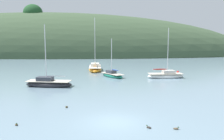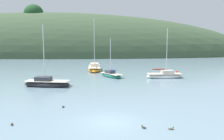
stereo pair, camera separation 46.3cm
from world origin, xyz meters
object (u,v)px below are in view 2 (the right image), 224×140
(sailboat_white_near, at_px, (96,68))
(duck_lead, at_px, (13,124))
(sailboat_yellow_far, at_px, (112,75))
(duck_trailing, at_px, (145,128))
(duck_straggler, at_px, (64,107))
(sailboat_red_portside, at_px, (48,83))
(sailboat_teal_outer, at_px, (166,76))
(mooring_buoy_channel, at_px, (178,72))
(duck_lone_right, at_px, (172,129))

(sailboat_white_near, bearing_deg, duck_lead, -97.47)
(sailboat_yellow_far, height_order, duck_trailing, sailboat_yellow_far)
(sailboat_yellow_far, distance_m, duck_straggler, 17.44)
(sailboat_white_near, xyz_separation_m, duck_straggler, (-1.01, -24.42, -0.37))
(sailboat_red_portside, distance_m, duck_straggler, 10.30)
(sailboat_teal_outer, distance_m, duck_lead, 25.48)
(sailboat_teal_outer, distance_m, duck_trailing, 21.90)
(sailboat_yellow_far, bearing_deg, sailboat_teal_outer, -5.80)
(duck_straggler, bearing_deg, sailboat_teal_outer, 52.25)
(mooring_buoy_channel, relative_size, duck_straggler, 1.27)
(sailboat_white_near, xyz_separation_m, duck_lone_right, (7.28, -29.64, -0.37))
(sailboat_yellow_far, distance_m, mooring_buoy_channel, 12.59)
(sailboat_yellow_far, height_order, duck_lone_right, sailboat_yellow_far)
(sailboat_teal_outer, xyz_separation_m, sailboat_white_near, (-11.44, 8.34, 0.06))
(duck_lone_right, height_order, duck_lead, same)
(sailboat_yellow_far, bearing_deg, sailboat_red_portside, -137.79)
(sailboat_white_near, bearing_deg, sailboat_yellow_far, -66.99)
(sailboat_red_portside, relative_size, duck_trailing, 21.41)
(duck_lead, bearing_deg, sailboat_yellow_far, 71.90)
(sailboat_teal_outer, bearing_deg, duck_lone_right, -101.05)
(sailboat_red_portside, bearing_deg, mooring_buoy_channel, 31.38)
(duck_lone_right, xyz_separation_m, duck_lead, (-11.05, 0.87, 0.00))
(sailboat_teal_outer, distance_m, duck_straggler, 20.34)
(sailboat_teal_outer, xyz_separation_m, duck_lone_right, (-4.16, -21.31, -0.31))
(mooring_buoy_channel, bearing_deg, sailboat_yellow_far, -158.13)
(duck_straggler, xyz_separation_m, duck_lead, (-2.76, -4.36, 0.00))
(mooring_buoy_channel, distance_m, duck_lead, 31.96)
(sailboat_red_portside, distance_m, sailboat_yellow_far, 11.06)
(sailboat_yellow_far, bearing_deg, duck_straggler, -103.93)
(duck_lead, bearing_deg, sailboat_teal_outer, 53.34)
(sailboat_teal_outer, distance_m, sailboat_white_near, 14.16)
(sailboat_red_portside, xyz_separation_m, sailboat_white_near, (5.01, 14.93, 0.05))
(sailboat_red_portside, distance_m, sailboat_white_near, 15.75)
(sailboat_yellow_far, distance_m, duck_lead, 22.39)
(mooring_buoy_channel, bearing_deg, duck_trailing, -109.44)
(sailboat_teal_outer, bearing_deg, duck_lead, -126.66)
(sailboat_white_near, relative_size, sailboat_yellow_far, 1.63)
(sailboat_white_near, relative_size, duck_trailing, 26.97)
(sailboat_teal_outer, distance_m, sailboat_red_portside, 17.72)
(sailboat_yellow_far, height_order, duck_lead, sailboat_yellow_far)
(mooring_buoy_channel, bearing_deg, duck_straggler, -126.30)
(mooring_buoy_channel, height_order, duck_lead, mooring_buoy_channel)
(sailboat_yellow_far, distance_m, duck_lone_right, 22.52)
(duck_lone_right, distance_m, duck_lead, 11.09)
(sailboat_yellow_far, relative_size, duck_trailing, 16.58)
(sailboat_red_portside, bearing_deg, sailboat_teal_outer, 21.83)
(duck_trailing, bearing_deg, sailboat_red_portside, 125.91)
(sailboat_teal_outer, distance_m, mooring_buoy_channel, 6.50)
(sailboat_yellow_far, xyz_separation_m, duck_lead, (-6.96, -21.28, -0.27))
(sailboat_teal_outer, xyz_separation_m, sailboat_red_portside, (-16.45, -6.59, 0.01))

